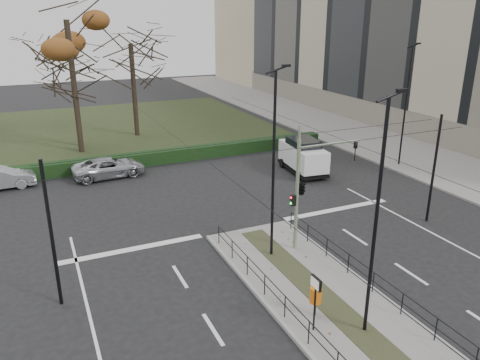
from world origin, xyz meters
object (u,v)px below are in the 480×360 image
object	(u,v)px
litter_bin	(316,296)
parked_car_fourth	(109,167)
streetlamp_median_far	(274,164)
bare_tree_center	(131,51)
bare_tree_near	(72,63)
streetlamp_median_near	(377,219)
rust_tree	(66,20)
info_panel	(316,289)
white_van	(303,155)
streetlamp_sidewalk	(406,105)
traffic_light	(303,186)

from	to	relation	value
litter_bin	parked_car_fourth	distance (m)	20.32
streetlamp_median_far	parked_car_fourth	bearing A→B (deg)	108.44
bare_tree_center	bare_tree_near	bearing A→B (deg)	-160.72
streetlamp_median_near	rust_tree	distance (m)	29.92
info_panel	bare_tree_center	bearing A→B (deg)	88.74
bare_tree_near	bare_tree_center	bearing A→B (deg)	19.28
info_panel	white_van	size ratio (longest dim) A/B	0.44
streetlamp_median_far	streetlamp_sidewalk	distance (m)	17.69
streetlamp_median_far	parked_car_fourth	distance (m)	16.29
streetlamp_sidewalk	white_van	size ratio (longest dim) A/B	1.81
parked_car_fourth	bare_tree_near	world-z (taller)	bare_tree_near
parked_car_fourth	rust_tree	xyz separation A→B (m)	(-1.07, 7.20, 9.78)
parked_car_fourth	white_van	xyz separation A→B (m)	(12.98, -4.76, 0.60)
parked_car_fourth	rust_tree	bearing A→B (deg)	4.59
streetlamp_sidewalk	parked_car_fourth	bearing A→B (deg)	162.54
streetlamp_sidewalk	bare_tree_near	distance (m)	26.55
white_van	bare_tree_center	xyz separation A→B (m)	(-8.56, 15.73, 6.51)
traffic_light	streetlamp_median_near	bearing A→B (deg)	-100.71
traffic_light	white_van	bearing A→B (deg)	58.03
streetlamp_median_near	streetlamp_median_far	bearing A→B (deg)	93.65
traffic_light	bare_tree_center	size ratio (longest dim) A/B	0.49
white_van	bare_tree_near	distance (m)	20.46
traffic_light	streetlamp_sidewalk	distance (m)	16.29
traffic_light	bare_tree_near	world-z (taller)	bare_tree_near
streetlamp_sidewalk	bare_tree_near	world-z (taller)	bare_tree_near
streetlamp_sidewalk	info_panel	bearing A→B (deg)	-139.78
streetlamp_median_near	bare_tree_near	distance (m)	31.26
streetlamp_median_near	white_van	size ratio (longest dim) A/B	1.76
streetlamp_median_near	streetlamp_median_far	size ratio (longest dim) A/B	0.98
streetlamp_median_far	bare_tree_center	distance (m)	26.19
streetlamp_sidewalk	bare_tree_near	bearing A→B (deg)	143.93
streetlamp_median_near	rust_tree	bearing A→B (deg)	102.77
streetlamp_median_far	parked_car_fourth	xyz separation A→B (m)	(-5.00, 15.01, -3.90)
streetlamp_sidewalk	bare_tree_near	xyz separation A→B (m)	(-21.37, 15.56, 2.48)
parked_car_fourth	bare_tree_near	size ratio (longest dim) A/B	0.49
streetlamp_median_near	parked_car_fourth	bearing A→B (deg)	104.20
white_van	bare_tree_near	bearing A→B (deg)	134.97
traffic_light	info_panel	distance (m)	6.57
parked_car_fourth	bare_tree_center	distance (m)	13.81
traffic_light	white_van	distance (m)	12.14
traffic_light	streetlamp_median_near	world-z (taller)	streetlamp_median_near
parked_car_fourth	info_panel	bearing A→B (deg)	-173.63
streetlamp_median_far	parked_car_fourth	size ratio (longest dim) A/B	1.76
litter_bin	rust_tree	world-z (taller)	rust_tree
info_panel	white_van	xyz separation A→B (m)	(9.25, 15.86, -0.53)
parked_car_fourth	white_van	bearing A→B (deg)	-113.99
streetlamp_sidewalk	bare_tree_near	size ratio (longest dim) A/B	0.88
info_panel	traffic_light	bearing A→B (deg)	62.92
white_van	streetlamp_median_near	bearing A→B (deg)	-114.46
white_van	streetlamp_sidewalk	bearing A→B (deg)	-12.66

